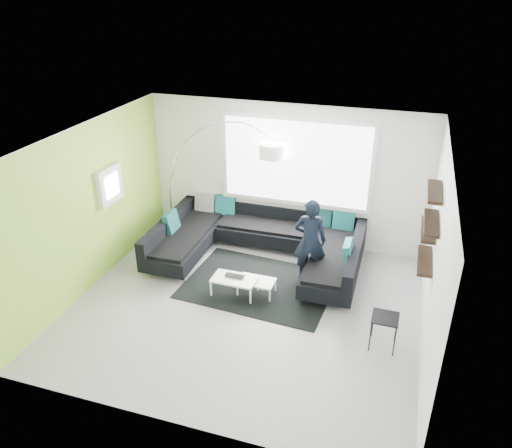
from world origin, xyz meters
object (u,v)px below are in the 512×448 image
(coffee_table, at_px, (245,286))
(side_table, at_px, (383,332))
(laptop, at_px, (234,278))
(sectional_sofa, at_px, (258,245))
(person, at_px, (310,241))
(arc_lamp, at_px, (169,182))

(coffee_table, height_order, side_table, side_table)
(side_table, height_order, laptop, side_table)
(side_table, xyz_separation_m, laptop, (-2.52, 0.60, 0.07))
(sectional_sofa, height_order, person, person)
(coffee_table, height_order, laptop, laptop)
(coffee_table, bearing_deg, side_table, -14.76)
(side_table, bearing_deg, sectional_sofa, 144.57)
(coffee_table, height_order, arc_lamp, arc_lamp)
(coffee_table, xyz_separation_m, side_table, (2.33, -0.66, 0.10))
(coffee_table, distance_m, side_table, 2.43)
(coffee_table, distance_m, arc_lamp, 2.75)
(coffee_table, height_order, person, person)
(sectional_sofa, relative_size, laptop, 11.20)
(coffee_table, distance_m, laptop, 0.26)
(coffee_table, xyz_separation_m, arc_lamp, (-2.06, 1.46, 1.09))
(coffee_table, relative_size, side_table, 1.86)
(sectional_sofa, bearing_deg, person, -16.27)
(person, bearing_deg, arc_lamp, -21.38)
(arc_lamp, xyz_separation_m, laptop, (1.87, -1.51, -0.91))
(arc_lamp, bearing_deg, sectional_sofa, -20.70)
(person, height_order, laptop, person)
(sectional_sofa, height_order, coffee_table, sectional_sofa)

